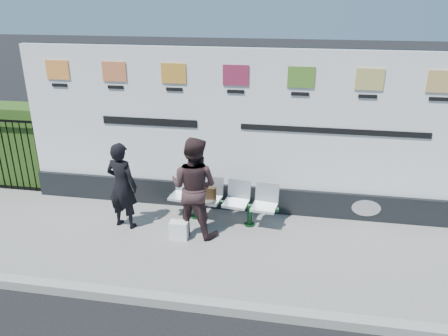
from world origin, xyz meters
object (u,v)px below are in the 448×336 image
Objects in this scene: woman_right at (194,187)px; bench at (222,211)px; billboard at (236,143)px; woman_left at (122,186)px.

bench is at bearing -115.60° from woman_right.
woman_right is (-0.53, -1.08, -0.44)m from billboard.
bench is 1.13× the size of woman_right.
woman_right reaches higher than woman_left.
woman_right is (1.28, -0.02, 0.09)m from woman_left.
billboard reaches higher than woman_left.
woman_left is at bearing -157.69° from bench.
woman_right is (-0.39, -0.49, 0.65)m from bench.
billboard is at bearing -103.37° from woman_right.
bench is at bearing -152.05° from woman_left.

